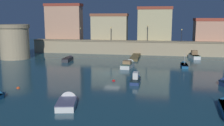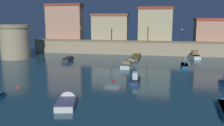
{
  "view_description": "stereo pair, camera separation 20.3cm",
  "coord_description": "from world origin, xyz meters",
  "px_view_note": "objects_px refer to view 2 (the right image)",
  "views": [
    {
      "loc": [
        7.37,
        -40.2,
        9.0
      ],
      "look_at": [
        0.0,
        0.03,
        1.7
      ],
      "focal_mm": 40.59,
      "sensor_mm": 36.0,
      "label": 1
    },
    {
      "loc": [
        7.57,
        -40.16,
        9.0
      ],
      "look_at": [
        0.0,
        0.03,
        1.7
      ],
      "focal_mm": 40.59,
      "sensor_mm": 36.0,
      "label": 2
    }
  ],
  "objects_px": {
    "quay_lamp_2": "(148,31)",
    "moored_boat_6": "(69,59)",
    "moored_boat_1": "(67,102)",
    "moored_boat_5": "(136,79)",
    "quay_lamp_1": "(111,31)",
    "moored_boat_8": "(129,64)",
    "moored_boat_3": "(184,65)",
    "moored_boat_7": "(194,56)",
    "mooring_buoy_0": "(18,88)",
    "fortress_tower": "(15,41)",
    "mooring_buoy_1": "(114,81)",
    "quay_lamp_0": "(81,32)",
    "quay_lamp_3": "(182,33)"
  },
  "relations": [
    {
      "from": "quay_lamp_0",
      "to": "quay_lamp_1",
      "type": "distance_m",
      "value": 7.94
    },
    {
      "from": "fortress_tower",
      "to": "mooring_buoy_0",
      "type": "bearing_deg",
      "value": -58.38
    },
    {
      "from": "fortress_tower",
      "to": "moored_boat_3",
      "type": "relative_size",
      "value": 1.6
    },
    {
      "from": "quay_lamp_0",
      "to": "quay_lamp_2",
      "type": "distance_m",
      "value": 17.06
    },
    {
      "from": "moored_boat_1",
      "to": "moored_boat_5",
      "type": "bearing_deg",
      "value": -41.16
    },
    {
      "from": "quay_lamp_1",
      "to": "moored_boat_7",
      "type": "relative_size",
      "value": 0.61
    },
    {
      "from": "moored_boat_5",
      "to": "mooring_buoy_1",
      "type": "xyz_separation_m",
      "value": [
        -3.17,
        -0.37,
        -0.41
      ]
    },
    {
      "from": "moored_boat_5",
      "to": "moored_boat_6",
      "type": "relative_size",
      "value": 0.93
    },
    {
      "from": "quay_lamp_1",
      "to": "moored_boat_8",
      "type": "distance_m",
      "value": 18.19
    },
    {
      "from": "moored_boat_6",
      "to": "moored_boat_7",
      "type": "height_order",
      "value": "moored_boat_7"
    },
    {
      "from": "fortress_tower",
      "to": "quay_lamp_1",
      "type": "height_order",
      "value": "fortress_tower"
    },
    {
      "from": "moored_boat_3",
      "to": "moored_boat_6",
      "type": "bearing_deg",
      "value": 85.18
    },
    {
      "from": "fortress_tower",
      "to": "mooring_buoy_1",
      "type": "relative_size",
      "value": 17.18
    },
    {
      "from": "moored_boat_5",
      "to": "mooring_buoy_0",
      "type": "xyz_separation_m",
      "value": [
        -14.71,
        -6.35,
        -0.41
      ]
    },
    {
      "from": "moored_boat_5",
      "to": "mooring_buoy_0",
      "type": "distance_m",
      "value": 16.03
    },
    {
      "from": "quay_lamp_2",
      "to": "mooring_buoy_0",
      "type": "height_order",
      "value": "quay_lamp_2"
    },
    {
      "from": "moored_boat_5",
      "to": "quay_lamp_1",
      "type": "bearing_deg",
      "value": 18.47
    },
    {
      "from": "quay_lamp_0",
      "to": "quay_lamp_3",
      "type": "relative_size",
      "value": 1.04
    },
    {
      "from": "moored_boat_5",
      "to": "moored_boat_7",
      "type": "xyz_separation_m",
      "value": [
        10.94,
        23.95,
        0.15
      ]
    },
    {
      "from": "moored_boat_5",
      "to": "moored_boat_7",
      "type": "bearing_deg",
      "value": -23.87
    },
    {
      "from": "quay_lamp_0",
      "to": "moored_boat_1",
      "type": "bearing_deg",
      "value": -74.72
    },
    {
      "from": "fortress_tower",
      "to": "moored_boat_6",
      "type": "height_order",
      "value": "fortress_tower"
    },
    {
      "from": "moored_boat_6",
      "to": "moored_boat_8",
      "type": "relative_size",
      "value": 0.78
    },
    {
      "from": "moored_boat_3",
      "to": "moored_boat_8",
      "type": "bearing_deg",
      "value": 101.84
    },
    {
      "from": "fortress_tower",
      "to": "quay_lamp_2",
      "type": "height_order",
      "value": "fortress_tower"
    },
    {
      "from": "moored_boat_6",
      "to": "mooring_buoy_1",
      "type": "relative_size",
      "value": 10.88
    },
    {
      "from": "moored_boat_1",
      "to": "moored_boat_3",
      "type": "xyz_separation_m",
      "value": [
        14.06,
        24.38,
        -0.07
      ]
    },
    {
      "from": "quay_lamp_1",
      "to": "moored_boat_5",
      "type": "distance_m",
      "value": 29.16
    },
    {
      "from": "quay_lamp_2",
      "to": "moored_boat_7",
      "type": "distance_m",
      "value": 12.35
    },
    {
      "from": "quay_lamp_0",
      "to": "moored_boat_7",
      "type": "xyz_separation_m",
      "value": [
        27.64,
        -3.36,
        -4.95
      ]
    },
    {
      "from": "moored_boat_1",
      "to": "mooring_buoy_0",
      "type": "bearing_deg",
      "value": 47.83
    },
    {
      "from": "quay_lamp_0",
      "to": "mooring_buoy_0",
      "type": "height_order",
      "value": "quay_lamp_0"
    },
    {
      "from": "quay_lamp_1",
      "to": "fortress_tower",
      "type": "bearing_deg",
      "value": -150.5
    },
    {
      "from": "quay_lamp_2",
      "to": "moored_boat_5",
      "type": "distance_m",
      "value": 27.87
    },
    {
      "from": "moored_boat_1",
      "to": "mooring_buoy_1",
      "type": "distance_m",
      "value": 11.28
    },
    {
      "from": "moored_boat_3",
      "to": "mooring_buoy_1",
      "type": "height_order",
      "value": "moored_boat_3"
    },
    {
      "from": "moored_boat_3",
      "to": "fortress_tower",
      "type": "bearing_deg",
      "value": 85.84
    },
    {
      "from": "quay_lamp_1",
      "to": "mooring_buoy_1",
      "type": "height_order",
      "value": "quay_lamp_1"
    },
    {
      "from": "quay_lamp_2",
      "to": "mooring_buoy_1",
      "type": "distance_m",
      "value": 28.53
    },
    {
      "from": "moored_boat_8",
      "to": "quay_lamp_1",
      "type": "bearing_deg",
      "value": 27.55
    },
    {
      "from": "moored_boat_6",
      "to": "quay_lamp_2",
      "type": "bearing_deg",
      "value": -54.95
    },
    {
      "from": "quay_lamp_1",
      "to": "quay_lamp_2",
      "type": "height_order",
      "value": "quay_lamp_2"
    },
    {
      "from": "moored_boat_1",
      "to": "moored_boat_5",
      "type": "xyz_separation_m",
      "value": [
        6.17,
        11.23,
        0.05
      ]
    },
    {
      "from": "quay_lamp_1",
      "to": "moored_boat_7",
      "type": "bearing_deg",
      "value": -9.68
    },
    {
      "from": "quay_lamp_2",
      "to": "moored_boat_3",
      "type": "relative_size",
      "value": 0.8
    },
    {
      "from": "quay_lamp_1",
      "to": "moored_boat_8",
      "type": "bearing_deg",
      "value": -68.44
    },
    {
      "from": "moored_boat_6",
      "to": "mooring_buoy_0",
      "type": "bearing_deg",
      "value": -179.01
    },
    {
      "from": "quay_lamp_2",
      "to": "moored_boat_6",
      "type": "xyz_separation_m",
      "value": [
        -16.05,
        -11.96,
        -5.54
      ]
    },
    {
      "from": "quay_lamp_1",
      "to": "mooring_buoy_1",
      "type": "distance_m",
      "value": 28.8
    },
    {
      "from": "moored_boat_6",
      "to": "quay_lamp_1",
      "type": "bearing_deg",
      "value": -31.77
    }
  ]
}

